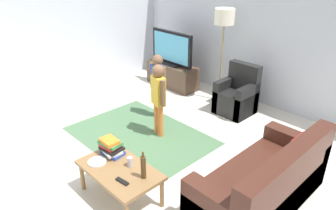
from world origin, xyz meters
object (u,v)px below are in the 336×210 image
(book_stack, at_px, (111,147))
(soda_can, at_px, (130,162))
(child_near_tv, at_px, (158,80))
(tv_remote, at_px, (122,181))
(tv_stand, at_px, (172,75))
(plate, at_px, (97,162))
(floor_lamp, at_px, (224,22))
(couch, at_px, (266,185))
(child_center, at_px, (158,94))
(tv, at_px, (172,49))
(coffee_table, at_px, (120,172))
(armchair, at_px, (237,97))
(bottle, at_px, (143,167))

(book_stack, distance_m, soda_can, 0.35)
(child_near_tv, relative_size, tv_remote, 6.73)
(tv_stand, bearing_deg, plate, -58.98)
(floor_lamp, xyz_separation_m, soda_can, (1.00, -2.98, -1.06))
(floor_lamp, height_order, tv_remote, floor_lamp)
(couch, bearing_deg, child_center, 174.07)
(tv, xyz_separation_m, tv_remote, (2.34, -3.05, -0.42))
(child_center, distance_m, coffee_table, 1.58)
(child_center, bearing_deg, tv, 129.95)
(armchair, height_order, soda_can, armchair)
(floor_lamp, bearing_deg, coffee_table, -72.91)
(couch, relative_size, book_stack, 5.80)
(tv_stand, bearing_deg, floor_lamp, 7.39)
(floor_lamp, xyz_separation_m, child_center, (0.17, -1.77, -0.83))
(tv_stand, height_order, floor_lamp, floor_lamp)
(book_stack, bearing_deg, coffee_table, -18.81)
(book_stack, distance_m, bottle, 0.62)
(tv_remote, bearing_deg, child_center, 117.57)
(tv_stand, xyz_separation_m, couch, (3.39, -1.83, 0.05))
(plate, bearing_deg, tv, 121.19)
(child_near_tv, xyz_separation_m, plate, (0.98, -1.87, -0.26))
(armchair, height_order, coffee_table, armchair)
(floor_lamp, distance_m, soda_can, 3.32)
(armchair, bearing_deg, tv, 179.39)
(child_near_tv, xyz_separation_m, book_stack, (0.96, -1.64, -0.16))
(armchair, relative_size, plate, 4.09)
(tv_stand, relative_size, armchair, 1.33)
(tv_stand, height_order, couch, couch)
(coffee_table, height_order, soda_can, soda_can)
(floor_lamp, xyz_separation_m, bottle, (1.27, -3.00, -0.98))
(armchair, bearing_deg, floor_lamp, 161.20)
(couch, relative_size, floor_lamp, 1.01)
(bottle, bearing_deg, tv, 130.85)
(coffee_table, distance_m, soda_can, 0.17)
(couch, relative_size, bottle, 5.41)
(couch, bearing_deg, tv_remote, -130.25)
(bottle, bearing_deg, book_stack, 179.82)
(armchair, relative_size, coffee_table, 0.90)
(tv_stand, height_order, child_center, child_center)
(tv_stand, distance_m, couch, 3.85)
(tv_stand, bearing_deg, child_center, -50.42)
(coffee_table, bearing_deg, couch, 41.37)
(couch, bearing_deg, armchair, 132.65)
(floor_lamp, bearing_deg, plate, -78.19)
(book_stack, xyz_separation_m, bottle, (0.62, -0.00, 0.04))
(child_near_tv, bearing_deg, tv_stand, 125.62)
(tv, bearing_deg, tv_stand, 90.00)
(armchair, bearing_deg, couch, -47.35)
(armchair, height_order, floor_lamp, floor_lamp)
(armchair, relative_size, book_stack, 2.90)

